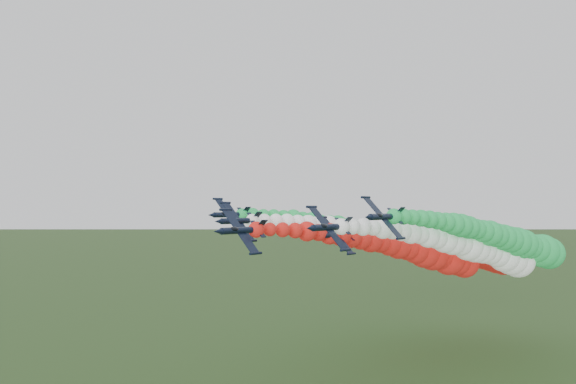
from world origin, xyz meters
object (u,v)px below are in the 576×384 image
(jet_lead, at_px, (421,252))
(jet_outer_left, at_px, (383,237))
(jet_inner_right, at_px, (481,250))
(jet_inner_left, at_px, (403,243))
(jet_outer_right, at_px, (515,242))
(jet_trail, at_px, (467,252))

(jet_lead, bearing_deg, jet_outer_left, 139.56)
(jet_inner_right, relative_size, jet_outer_left, 1.00)
(jet_inner_left, bearing_deg, jet_lead, -42.94)
(jet_lead, relative_size, jet_inner_left, 0.99)
(jet_inner_left, bearing_deg, jet_outer_right, 22.54)
(jet_outer_left, height_order, jet_outer_right, jet_outer_left)
(jet_inner_right, distance_m, jet_outer_left, 33.16)
(jet_outer_left, bearing_deg, jet_trail, 19.88)
(jet_outer_right, bearing_deg, jet_trail, 158.06)
(jet_outer_left, bearing_deg, jet_lead, -40.44)
(jet_outer_left, height_order, jet_trail, jet_outer_left)
(jet_lead, distance_m, jet_inner_left, 13.34)
(jet_inner_left, height_order, jet_outer_left, jet_outer_left)
(jet_lead, distance_m, jet_outer_left, 27.92)
(jet_lead, height_order, jet_outer_right, jet_outer_right)
(jet_inner_left, bearing_deg, jet_inner_right, 4.87)
(jet_inner_right, xyz_separation_m, jet_trail, (-9.74, 15.39, -1.96))
(jet_inner_left, relative_size, jet_outer_left, 1.00)
(jet_lead, xyz_separation_m, jet_inner_right, (11.13, 10.82, 0.42))
(jet_outer_right, height_order, jet_trail, jet_outer_right)
(jet_trail, bearing_deg, jet_lead, -93.05)
(jet_inner_right, height_order, jet_trail, jet_inner_right)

